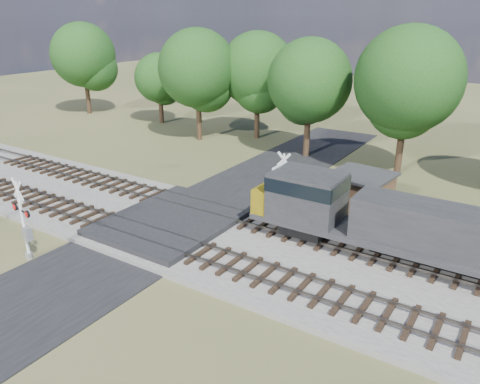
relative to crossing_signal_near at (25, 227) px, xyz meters
The scene contains 10 objects.
ground 8.11m from the crossing_signal_near, 61.07° to the left, with size 160.00×160.00×0.00m, color #424B28.
ballast_bed 15.77m from the crossing_signal_near, 28.18° to the left, with size 140.00×10.00×0.30m, color gray.
road 8.10m from the crossing_signal_near, 61.07° to the left, with size 7.00×60.00×0.08m, color black.
crossing_panel 8.48m from the crossing_signal_near, 62.73° to the left, with size 7.00×9.00×0.62m, color #262628.
track_near 8.62m from the crossing_signal_near, 35.25° to the left, with size 140.00×2.60×0.33m.
track_far 12.18m from the crossing_signal_near, 54.98° to the left, with size 140.00×2.60×0.33m.
crossing_signal_near is the anchor object (origin of this frame).
crossing_signal_far 15.70m from the crossing_signal_near, 58.72° to the left, with size 1.62×0.35×4.02m.
equipment_shed 20.42m from the crossing_signal_near, 51.90° to the left, with size 4.24×4.24×2.59m.
treeline 29.53m from the crossing_signal_near, 67.79° to the left, with size 82.83×12.07×11.78m.
Camera 1 is at (17.81, -19.48, 12.39)m, focal length 35.00 mm.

